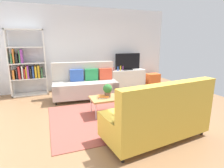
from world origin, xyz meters
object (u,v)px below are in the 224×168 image
object	(u,v)px
couch_green	(157,117)
potted_plant	(108,90)
vase_0	(113,69)
bottle_1	(120,68)
bottle_0	(118,69)
couch_beige	(85,84)
table_book_0	(103,97)
tv	(128,62)
bookshelf	(27,65)
storage_trunk	(153,79)
coffee_table	(113,98)
tv_console	(127,78)
bottle_2	(123,68)

from	to	relation	value
couch_green	potted_plant	xyz separation A→B (m)	(-0.43, 1.43, 0.16)
vase_0	bottle_1	size ratio (longest dim) A/B	0.70
potted_plant	bottle_0	bearing A→B (deg)	62.51
couch_green	potted_plant	bearing A→B (deg)	99.89
couch_beige	table_book_0	distance (m)	1.42
bottle_0	tv	bearing A→B (deg)	2.77
couch_green	bookshelf	distance (m)	4.52
bottle_0	bottle_1	size ratio (longest dim) A/B	0.86
storage_trunk	table_book_0	size ratio (longest dim) A/B	2.17
couch_green	coffee_table	xyz separation A→B (m)	(-0.30, 1.42, -0.05)
couch_beige	potted_plant	bearing A→B (deg)	104.04
tv_console	tv	xyz separation A→B (m)	(-0.00, -0.02, 0.63)
couch_beige	bookshelf	distance (m)	2.01
vase_0	table_book_0	bearing A→B (deg)	-115.50
tv	bookshelf	xyz separation A→B (m)	(-3.54, 0.04, 0.04)
storage_trunk	table_book_0	distance (m)	3.64
couch_beige	table_book_0	size ratio (longest dim) A/B	8.16
couch_beige	bookshelf	world-z (taller)	bookshelf
table_book_0	bottle_2	bearing A→B (deg)	56.76
tv_console	storage_trunk	xyz separation A→B (m)	(1.10, -0.10, -0.10)
table_book_0	bottle_2	distance (m)	2.80
couch_beige	bottle_1	distance (m)	1.83
bookshelf	bottle_1	world-z (taller)	bookshelf
storage_trunk	potted_plant	distance (m)	3.57
potted_plant	tv_console	bearing A→B (deg)	55.54
vase_0	bottle_1	distance (m)	0.29
couch_green	bottle_1	world-z (taller)	couch_green
couch_beige	storage_trunk	bearing A→B (deg)	-159.55
potted_plant	storage_trunk	bearing A→B (deg)	39.79
tv_console	storage_trunk	distance (m)	1.11
couch_beige	bottle_0	size ratio (longest dim) A/B	12.29
couch_beige	couch_green	distance (m)	2.92
bottle_2	couch_beige	bearing A→B (deg)	-151.05
storage_trunk	vase_0	xyz separation A→B (m)	(-1.68, 0.15, 0.48)
potted_plant	bottle_2	world-z (taller)	bottle_2
tv_console	vase_0	distance (m)	0.70
bookshelf	bottle_2	size ratio (longest dim) A/B	12.44
table_book_0	vase_0	world-z (taller)	vase_0
couch_green	bottle_2	distance (m)	3.90
bookshelf	vase_0	world-z (taller)	bookshelf
couch_beige	storage_trunk	size ratio (longest dim) A/B	3.76
couch_green	tv	world-z (taller)	tv
bookshelf	potted_plant	bearing A→B (deg)	-51.42
vase_0	bottle_2	world-z (taller)	bottle_2
coffee_table	storage_trunk	bearing A→B (deg)	41.40
table_book_0	tv	bearing A→B (deg)	53.59
bottle_1	vase_0	bearing A→B (deg)	161.72
couch_green	tv	bearing A→B (deg)	65.50
couch_green	table_book_0	bearing A→B (deg)	103.76
couch_green	table_book_0	distance (m)	1.53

